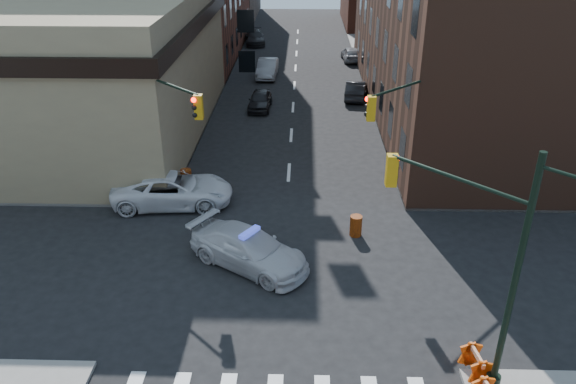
# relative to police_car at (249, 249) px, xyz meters

# --- Properties ---
(ground) EXTENTS (140.00, 140.00, 0.00)m
(ground) POSITION_rel_police_car_xyz_m (1.43, -0.51, -0.79)
(ground) COLOR black
(ground) RESTS_ON ground
(sidewalk_nw) EXTENTS (34.00, 54.50, 0.15)m
(sidewalk_nw) POSITION_rel_police_car_xyz_m (-21.57, 32.24, -0.72)
(sidewalk_nw) COLOR gray
(sidewalk_nw) RESTS_ON ground
(sidewalk_ne) EXTENTS (34.00, 54.50, 0.15)m
(sidewalk_ne) POSITION_rel_police_car_xyz_m (24.43, 32.24, -0.72)
(sidewalk_ne) COLOR gray
(sidewalk_ne) RESTS_ON ground
(bank_building) EXTENTS (22.00, 22.00, 9.00)m
(bank_building) POSITION_rel_police_car_xyz_m (-15.57, 15.99, 3.71)
(bank_building) COLOR #8C7E5C
(bank_building) RESTS_ON ground
(commercial_row_ne) EXTENTS (14.00, 34.00, 14.00)m
(commercial_row_ne) POSITION_rel_police_car_xyz_m (14.43, 21.99, 6.21)
(commercial_row_ne) COLOR #4E2D1F
(commercial_row_ne) RESTS_ON ground
(signal_pole_se) EXTENTS (5.40, 5.27, 8.00)m
(signal_pole_se) POSITION_rel_police_car_xyz_m (7.47, -6.03, 3.82)
(signal_pole_se) COLOR black
(signal_pole_se) RESTS_ON sidewalk_se
(signal_pole_nw) EXTENTS (3.58, 3.67, 8.00)m
(signal_pole_nw) POSITION_rel_police_car_xyz_m (-4.42, 4.83, 3.55)
(signal_pole_nw) COLOR black
(signal_pole_nw) RESTS_ON sidewalk_nw
(signal_pole_ne) EXTENTS (3.67, 3.58, 8.00)m
(signal_pole_ne) POSITION_rel_police_car_xyz_m (7.27, 4.84, 3.55)
(signal_pole_ne) COLOR black
(signal_pole_ne) RESTS_ON sidewalk_ne
(tree_ne_near) EXTENTS (3.00, 3.00, 4.85)m
(tree_ne_near) POSITION_rel_police_car_xyz_m (8.93, 25.49, 2.70)
(tree_ne_near) COLOR black
(tree_ne_near) RESTS_ON sidewalk_ne
(tree_ne_far) EXTENTS (3.00, 3.00, 4.85)m
(tree_ne_far) POSITION_rel_police_car_xyz_m (8.93, 33.49, 2.70)
(tree_ne_far) COLOR black
(tree_ne_far) RESTS_ON sidewalk_ne
(police_car) EXTENTS (5.78, 4.85, 1.58)m
(police_car) POSITION_rel_police_car_xyz_m (0.00, 0.00, 0.00)
(police_car) COLOR silver
(police_car) RESTS_ON ground
(pickup) EXTENTS (6.25, 3.28, 1.68)m
(pickup) POSITION_rel_police_car_xyz_m (-4.37, 5.41, 0.05)
(pickup) COLOR white
(pickup) RESTS_ON ground
(parked_car_wnear) EXTENTS (1.75, 4.07, 1.37)m
(parked_car_wnear) POSITION_rel_police_car_xyz_m (-1.07, 21.07, -0.11)
(parked_car_wnear) COLOR black
(parked_car_wnear) RESTS_ON ground
(parked_car_wfar) EXTENTS (1.83, 4.84, 1.58)m
(parked_car_wfar) POSITION_rel_police_car_xyz_m (-1.07, 30.23, -0.00)
(parked_car_wfar) COLOR #9A9CA3
(parked_car_wfar) RESTS_ON ground
(parked_car_wdeep) EXTENTS (2.71, 5.32, 1.48)m
(parked_car_wdeep) POSITION_rel_police_car_xyz_m (-3.32, 44.10, -0.05)
(parked_car_wdeep) COLOR black
(parked_car_wdeep) RESTS_ON ground
(parked_car_enear) EXTENTS (2.08, 4.48, 1.42)m
(parked_car_enear) POSITION_rel_police_car_xyz_m (6.40, 23.94, -0.08)
(parked_car_enear) COLOR black
(parked_car_enear) RESTS_ON ground
(parked_car_efar) EXTENTS (1.96, 4.25, 1.41)m
(parked_car_efar) POSITION_rel_police_car_xyz_m (6.93, 36.53, -0.09)
(parked_car_efar) COLOR gray
(parked_car_efar) RESTS_ON ground
(pedestrian_a) EXTENTS (0.64, 0.44, 1.68)m
(pedestrian_a) POSITION_rel_police_car_xyz_m (-8.34, 9.01, 0.20)
(pedestrian_a) COLOR black
(pedestrian_a) RESTS_ON sidewalk_nw
(pedestrian_b) EXTENTS (1.10, 0.99, 1.84)m
(pedestrian_b) POSITION_rel_police_car_xyz_m (-10.27, 5.49, 0.28)
(pedestrian_b) COLOR black
(pedestrian_b) RESTS_ON sidewalk_nw
(pedestrian_c) EXTENTS (1.19, 1.15, 1.99)m
(pedestrian_c) POSITION_rel_police_car_xyz_m (-10.66, 5.95, 0.35)
(pedestrian_c) COLOR #212931
(pedestrian_c) RESTS_ON sidewalk_nw
(barrel_road) EXTENTS (0.66, 0.66, 1.00)m
(barrel_road) POSITION_rel_police_car_xyz_m (4.72, 2.59, -0.29)
(barrel_road) COLOR #BE3408
(barrel_road) RESTS_ON ground
(barrel_bank) EXTENTS (0.62, 0.62, 1.06)m
(barrel_bank) POSITION_rel_police_car_xyz_m (-4.07, 7.35, -0.26)
(barrel_bank) COLOR #F23B0B
(barrel_bank) RESTS_ON ground
(barricade_se_a) EXTENTS (0.71, 1.20, 0.85)m
(barricade_se_a) POSITION_rel_police_car_xyz_m (7.83, -6.21, -0.22)
(barricade_se_a) COLOR #D4440A
(barricade_se_a) RESTS_ON sidewalk_se
(barricade_nw_a) EXTENTS (1.43, 0.84, 1.02)m
(barricade_nw_a) POSITION_rel_police_car_xyz_m (-6.70, 7.18, -0.13)
(barricade_nw_a) COLOR #EA4C0B
(barricade_nw_a) RESTS_ON sidewalk_nw
(barricade_nw_b) EXTENTS (1.33, 0.71, 0.98)m
(barricade_nw_b) POSITION_rel_police_car_xyz_m (-9.35, 6.19, -0.15)
(barricade_nw_b) COLOR orange
(barricade_nw_b) RESTS_ON sidewalk_nw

